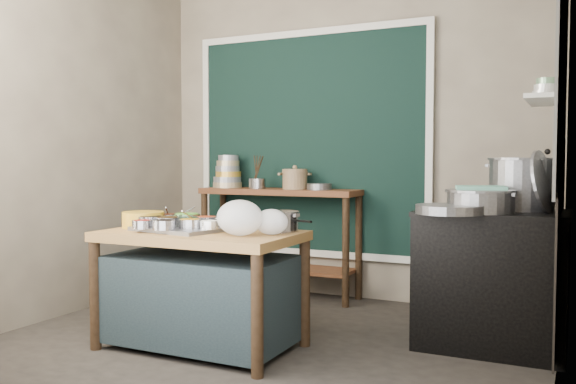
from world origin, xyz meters
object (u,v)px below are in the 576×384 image
at_px(back_counter, 279,242).
at_px(yellow_basin, 143,220).
at_px(condiment_tray, 180,229).
at_px(steamer, 481,201).
at_px(utensil_cup, 257,184).
at_px(ceramic_crock, 295,180).
at_px(saucepan, 281,221).
at_px(stove_block, 492,281).
at_px(stock_pot, 521,184).
at_px(prep_table, 201,290).

relative_size(back_counter, yellow_basin, 5.23).
height_order(condiment_tray, steamer, steamer).
distance_m(utensil_cup, ceramic_crock, 0.35).
relative_size(ceramic_crock, steamer, 0.53).
relative_size(saucepan, utensil_cup, 1.57).
relative_size(stove_block, steamer, 2.07).
relative_size(condiment_tray, utensil_cup, 3.68).
distance_m(saucepan, stock_pot, 1.58).
height_order(back_counter, ceramic_crock, ceramic_crock).
bearing_deg(prep_table, ceramic_crock, 92.59).
xyz_separation_m(back_counter, stock_pot, (2.05, -0.60, 0.57)).
xyz_separation_m(back_counter, yellow_basin, (-0.24, -1.57, 0.33)).
height_order(ceramic_crock, stock_pot, stock_pot).
height_order(prep_table, steamer, steamer).
distance_m(prep_table, stock_pot, 2.18).
distance_m(condiment_tray, steamer, 1.90).
bearing_deg(back_counter, yellow_basin, -98.70).
xyz_separation_m(stove_block, utensil_cup, (-2.09, 0.67, 0.57)).
relative_size(ceramic_crock, stock_pot, 0.53).
bearing_deg(yellow_basin, condiment_tray, -5.12).
distance_m(yellow_basin, steamer, 2.19).
bearing_deg(stove_block, steamer, -107.07).
bearing_deg(stock_pot, prep_table, -151.77).
bearing_deg(yellow_basin, back_counter, 81.30).
xyz_separation_m(utensil_cup, steamer, (2.04, -0.85, -0.04)).
relative_size(stove_block, yellow_basin, 3.24).
xyz_separation_m(saucepan, steamer, (1.16, 0.45, 0.14)).
distance_m(stove_block, stock_pot, 0.66).
bearing_deg(ceramic_crock, saucepan, -68.29).
bearing_deg(steamer, yellow_basin, -162.47).
relative_size(condiment_tray, yellow_basin, 2.00).
bearing_deg(prep_table, yellow_basin, 178.17).
xyz_separation_m(saucepan, ceramic_crock, (-0.54, 1.35, 0.21)).
bearing_deg(condiment_tray, stock_pot, 26.79).
bearing_deg(stove_block, back_counter, 158.98).
xyz_separation_m(yellow_basin, stock_pot, (2.29, 0.97, 0.25)).
relative_size(back_counter, condiment_tray, 2.61).
bearing_deg(stove_block, utensil_cup, 162.18).
relative_size(back_counter, saucepan, 6.11).
bearing_deg(prep_table, saucepan, 25.94).
height_order(saucepan, utensil_cup, utensil_cup).
bearing_deg(stock_pot, condiment_tray, -153.21).
xyz_separation_m(utensil_cup, stock_pot, (2.24, -0.54, 0.05)).
distance_m(saucepan, ceramic_crock, 1.46).
bearing_deg(saucepan, utensil_cup, 140.82).
xyz_separation_m(prep_table, saucepan, (0.46, 0.23, 0.44)).
bearing_deg(condiment_tray, stove_block, 25.45).
bearing_deg(condiment_tray, back_counter, 92.99).
height_order(condiment_tray, ceramic_crock, ceramic_crock).
height_order(stove_block, stock_pot, stock_pot).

